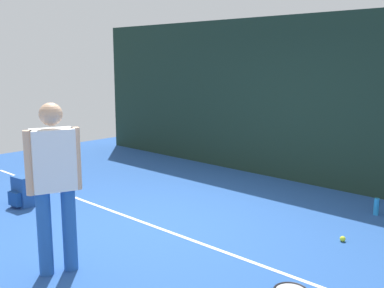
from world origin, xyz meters
name	(u,v)px	position (x,y,z in m)	size (l,w,h in m)	color
ground_plane	(171,224)	(0.00, 0.00, 0.00)	(12.00, 12.00, 0.00)	#234C93
back_fence	(296,100)	(0.00, 3.00, 1.42)	(10.00, 0.10, 2.84)	#192D23
court_line	(159,228)	(0.00, -0.21, 0.00)	(9.00, 0.05, 0.00)	white
tennis_player	(54,178)	(0.16, -1.72, 0.97)	(0.34, 0.50, 1.70)	#2659A5
backpack	(22,192)	(-2.09, -0.96, 0.21)	(0.32, 0.31, 0.44)	#1E478C
tennis_ball_near_player	(343,239)	(1.89, 0.97, 0.03)	(0.07, 0.07, 0.07)	#CCE033
water_bottle	(376,207)	(1.79, 2.18, 0.12)	(0.07, 0.07, 0.23)	#268CD8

